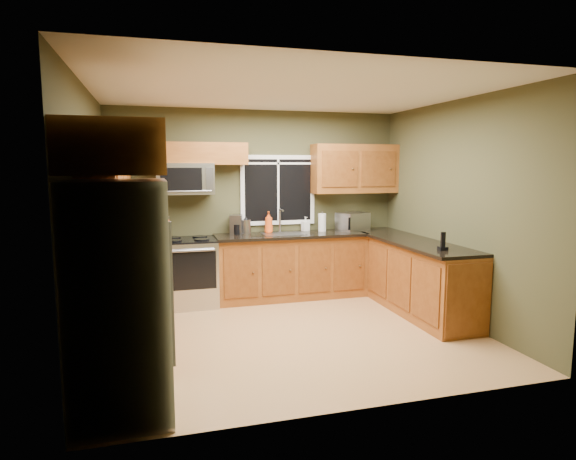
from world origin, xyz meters
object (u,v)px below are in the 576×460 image
paper_towel_roll (322,222)px  soap_bottle_a (269,222)px  kettle (246,226)px  toaster_oven (353,222)px  soap_bottle_b (305,224)px  refrigerator (121,298)px  range (188,272)px  coffee_maker (236,225)px  cordless_phone (443,245)px  microwave (185,179)px

paper_towel_roll → soap_bottle_a: soap_bottle_a is taller
kettle → paper_towel_roll: 1.14m
toaster_oven → paper_towel_roll: bearing=172.8°
soap_bottle_a → soap_bottle_b: 0.59m
refrigerator → kettle: bearing=62.6°
refrigerator → range: bearing=76.0°
toaster_oven → paper_towel_roll: size_ratio=1.80×
coffee_maker → kettle: size_ratio=1.11×
paper_towel_roll → kettle: bearing=177.6°
paper_towel_roll → soap_bottle_b: size_ratio=1.38×
refrigerator → range: 2.89m
kettle → refrigerator: bearing=-117.4°
toaster_oven → range: bearing=-178.3°
toaster_oven → soap_bottle_b: 0.71m
toaster_oven → soap_bottle_a: soap_bottle_a is taller
kettle → range: bearing=-168.0°
refrigerator → soap_bottle_b: refrigerator is taller
range → soap_bottle_b: soap_bottle_b is taller
paper_towel_roll → soap_bottle_a: 0.81m
paper_towel_roll → range: bearing=-176.2°
paper_towel_roll → cordless_phone: 2.07m
refrigerator → toaster_oven: 4.23m
refrigerator → toaster_oven: (3.13, 2.84, 0.18)m
soap_bottle_a → paper_towel_roll: bearing=-2.5°
kettle → soap_bottle_a: size_ratio=0.79×
kettle → soap_bottle_b: kettle is taller
range → coffee_maker: (0.70, 0.17, 0.60)m
kettle → paper_towel_roll: paper_towel_roll is taller
range → soap_bottle_a: bearing=8.1°
refrigerator → range: (0.69, 2.77, -0.43)m
range → toaster_oven: (2.45, 0.07, 0.61)m
cordless_phone → soap_bottle_b: bearing=116.8°
coffee_maker → soap_bottle_a: size_ratio=0.87×
range → soap_bottle_b: bearing=7.5°
toaster_oven → coffee_maker: bearing=176.8°
microwave → cordless_phone: 3.44m
range → paper_towel_roll: size_ratio=3.21×
range → coffee_maker: 0.93m
microwave → kettle: bearing=2.9°
refrigerator → microwave: 3.10m
kettle → cordless_phone: size_ratio=1.17×
toaster_oven → cordless_phone: toaster_oven is taller
soap_bottle_b → cordless_phone: size_ratio=1.00×
coffee_maker → soap_bottle_b: bearing=3.3°
range → toaster_oven: 2.52m
microwave → coffee_maker: size_ratio=2.77×
toaster_oven → soap_bottle_b: bearing=167.2°
toaster_oven → soap_bottle_a: (-1.28, 0.09, 0.02)m
range → toaster_oven: size_ratio=1.78×
refrigerator → paper_towel_roll: (2.67, 2.90, 0.17)m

